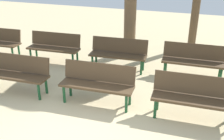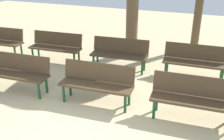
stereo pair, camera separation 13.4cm
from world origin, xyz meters
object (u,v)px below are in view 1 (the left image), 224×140
Objects in this scene: tree_0 at (130,15)px; bench_r0_c1 at (16,72)px; bench_r1_c1 at (54,46)px; bench_r0_c3 at (194,95)px; bench_r1_c2 at (118,52)px; bench_r0_c2 at (98,81)px; bench_r1_c3 at (193,59)px.

bench_r0_c1 is at bearing -116.85° from tree_0.
tree_0 reaches higher than bench_r1_c1.
bench_r0_c3 is at bearing 0.34° from bench_r0_c1.
bench_r0_c3 is 0.99× the size of bench_r1_c2.
bench_r0_c2 is at bearing 179.35° from bench_r0_c3.
bench_r1_c1 is 1.00× the size of bench_r1_c3.
bench_r1_c1 and bench_r1_c2 have the same top height.
bench_r0_c2 is at bearing -43.22° from bench_r1_c1.
bench_r0_c3 is 0.62× the size of tree_0.
bench_r0_c1 is at bearing -178.56° from bench_r0_c2.
bench_r1_c2 is (2.01, 0.12, 0.00)m from bench_r1_c1.
bench_r1_c3 is at bearing 27.53° from bench_r0_c1.
bench_r1_c3 is at bearing -28.33° from tree_0.
bench_r0_c3 is at bearing -26.04° from bench_r1_c1.
bench_r1_c1 is 0.62× the size of tree_0.
bench_r0_c1 is 4.45m from bench_r1_c3.
tree_0 is at bearing 88.54° from bench_r1_c2.
tree_0 reaches higher than bench_r0_c2.
bench_r0_c3 is (3.98, 0.26, 0.00)m from bench_r0_c1.
bench_r0_c1 is 3.91m from tree_0.
tree_0 reaches higher than bench_r0_c1.
bench_r0_c3 is 2.03m from bench_r1_c3.
bench_r1_c2 is at bearing -86.94° from tree_0.
bench_r0_c2 is 0.62× the size of tree_0.
bench_r1_c1 is 2.54m from tree_0.
bench_r0_c3 is (2.00, 0.09, 0.00)m from bench_r0_c2.
bench_r1_c1 and bench_r1_c3 have the same top height.
bench_r0_c2 and bench_r1_c1 have the same top height.
bench_r1_c1 is 1.00× the size of bench_r1_c2.
bench_r0_c3 and bench_r1_c2 have the same top height.
bench_r1_c2 is 1.01× the size of bench_r1_c3.
bench_r0_c1 is at bearing -179.37° from bench_r0_c3.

